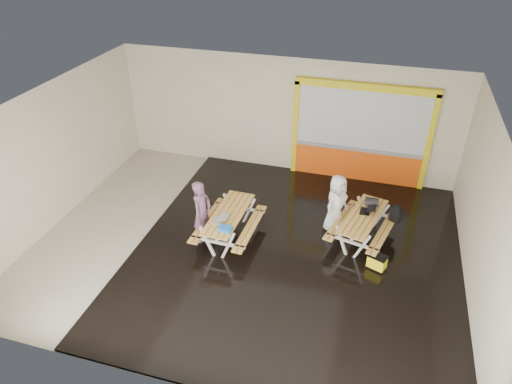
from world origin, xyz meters
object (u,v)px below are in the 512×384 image
(laptop_left, at_px, (220,219))
(backpack, at_px, (396,213))
(picnic_table_left, at_px, (229,219))
(dark_case, at_px, (344,231))
(picnic_table_right, at_px, (363,222))
(toolbox, at_px, (372,202))
(fluke_bag, at_px, (377,262))
(laptop_right, at_px, (367,210))
(blue_pouch, at_px, (225,228))
(person_left, at_px, (202,213))
(person_right, at_px, (336,203))

(laptop_left, relative_size, backpack, 0.90)
(picnic_table_left, relative_size, dark_case, 5.63)
(picnic_table_right, xyz_separation_m, toolbox, (0.13, 0.54, 0.25))
(picnic_table_right, xyz_separation_m, dark_case, (-0.42, 0.12, -0.46))
(laptop_left, relative_size, fluke_bag, 0.82)
(fluke_bag, bearing_deg, laptop_right, 108.31)
(laptop_right, relative_size, blue_pouch, 1.29)
(picnic_table_right, relative_size, dark_case, 6.01)
(person_left, bearing_deg, blue_pouch, -112.25)
(laptop_left, bearing_deg, person_right, 30.55)
(person_left, distance_m, blue_pouch, 0.87)
(laptop_left, height_order, blue_pouch, laptop_left)
(laptop_left, bearing_deg, person_left, 164.46)
(person_right, height_order, fluke_bag, person_right)
(toolbox, bearing_deg, fluke_bag, -78.37)
(toolbox, distance_m, fluke_bag, 1.66)
(picnic_table_left, relative_size, picnic_table_right, 0.94)
(backpack, bearing_deg, dark_case, -165.69)
(blue_pouch, xyz_separation_m, fluke_bag, (3.41, 0.52, -0.61))
(picnic_table_right, bearing_deg, laptop_right, 70.79)
(picnic_table_right, bearing_deg, person_left, -164.20)
(picnic_table_left, relative_size, backpack, 4.52)
(picnic_table_right, height_order, toolbox, toolbox)
(person_left, height_order, dark_case, person_left)
(person_right, relative_size, blue_pouch, 5.19)
(person_left, relative_size, toolbox, 4.91)
(laptop_right, relative_size, fluke_bag, 0.78)
(person_left, relative_size, dark_case, 4.69)
(blue_pouch, height_order, fluke_bag, blue_pouch)
(fluke_bag, bearing_deg, toolbox, 101.63)
(fluke_bag, bearing_deg, picnic_table_left, 177.85)
(backpack, xyz_separation_m, fluke_bag, (-0.29, -1.38, -0.47))
(toolbox, bearing_deg, dark_case, -142.56)
(laptop_left, distance_m, toolbox, 3.77)
(picnic_table_left, xyz_separation_m, toolbox, (3.25, 1.38, 0.23))
(picnic_table_left, height_order, person_left, person_left)
(laptop_right, height_order, backpack, backpack)
(laptop_left, height_order, backpack, laptop_left)
(person_left, relative_size, fluke_bag, 3.44)
(toolbox, bearing_deg, person_right, -163.48)
(picnic_table_right, relative_size, person_left, 1.28)
(picnic_table_left, height_order, fluke_bag, picnic_table_left)
(picnic_table_left, xyz_separation_m, dark_case, (2.70, 0.95, -0.49))
(picnic_table_left, height_order, dark_case, picnic_table_left)
(person_left, height_order, person_right, person_left)
(fluke_bag, bearing_deg, blue_pouch, -171.31)
(picnic_table_left, xyz_separation_m, person_right, (2.41, 1.13, 0.19))
(blue_pouch, bearing_deg, fluke_bag, 8.69)
(picnic_table_left, xyz_separation_m, laptop_right, (3.18, 1.02, 0.21))
(dark_case, height_order, fluke_bag, fluke_bag)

